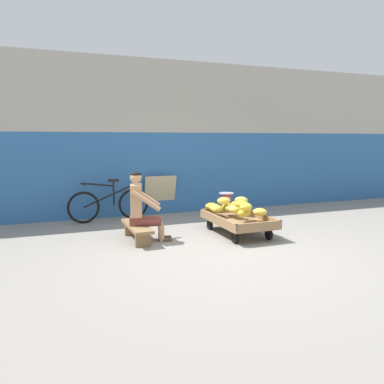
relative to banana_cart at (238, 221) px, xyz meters
The scene contains 11 objects.
ground_plane 1.14m from the banana_cart, 125.35° to the right, with size 80.00×80.00×0.00m, color gray.
back_wall 2.88m from the banana_cart, 105.05° to the left, with size 16.00×0.30×3.36m.
banana_cart is the anchor object (origin of this frame).
banana_pile 0.28m from the banana_cart, 95.49° to the left, with size 0.87×1.16×0.26m.
low_bench 1.76m from the banana_cart, behind, with size 0.32×1.11×0.27m.
vendor_seated 1.71m from the banana_cart, behind, with size 0.73×0.58×1.14m.
plastic_crate 1.04m from the banana_cart, 75.62° to the left, with size 0.36×0.28×0.30m.
weighing_scale 1.05m from the banana_cart, 75.60° to the left, with size 0.30×0.30×0.29m.
bicycle_near_left 2.72m from the banana_cart, 135.82° to the left, with size 1.66×0.48×0.86m.
sign_board 2.37m from the banana_cart, 109.35° to the left, with size 0.70×0.27×0.87m.
shopping_bag 0.75m from the banana_cart, 50.22° to the left, with size 0.18×0.12×0.24m, color green.
Camera 1 is at (-2.39, -4.88, 1.66)m, focal length 35.40 mm.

